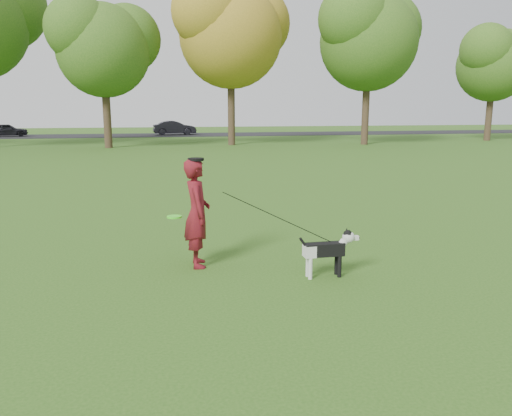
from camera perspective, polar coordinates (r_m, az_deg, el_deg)
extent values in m
plane|color=#285116|center=(7.81, -1.32, -7.03)|extent=(120.00, 120.00, 0.00)
cube|color=black|center=(47.38, -10.23, 8.21)|extent=(120.00, 7.00, 0.02)
imported|color=#590C21|center=(7.84, -6.75, -0.59)|extent=(0.42, 0.63, 1.71)
cube|color=black|center=(7.43, 7.78, -4.71)|extent=(0.59, 0.18, 0.19)
cube|color=silver|center=(7.37, 6.12, -4.91)|extent=(0.17, 0.19, 0.17)
cylinder|color=silver|center=(7.38, 6.24, -6.90)|extent=(0.06, 0.06, 0.32)
cylinder|color=silver|center=(7.50, 5.93, -6.60)|extent=(0.06, 0.06, 0.32)
cylinder|color=black|center=(7.53, 9.52, -6.62)|extent=(0.06, 0.06, 0.32)
cylinder|color=black|center=(7.64, 9.18, -6.34)|extent=(0.06, 0.06, 0.32)
cylinder|color=silver|center=(7.51, 9.72, -4.22)|extent=(0.20, 0.12, 0.21)
sphere|color=silver|center=(7.52, 10.52, -3.29)|extent=(0.18, 0.18, 0.18)
sphere|color=black|center=(7.51, 10.45, -3.02)|extent=(0.14, 0.14, 0.14)
cube|color=silver|center=(7.56, 11.20, -3.37)|extent=(0.12, 0.07, 0.06)
sphere|color=black|center=(7.59, 11.65, -3.34)|extent=(0.04, 0.04, 0.04)
cone|color=black|center=(7.45, 10.61, -2.71)|extent=(0.06, 0.06, 0.08)
cone|color=black|center=(7.54, 10.33, -2.53)|extent=(0.06, 0.06, 0.08)
cylinder|color=black|center=(7.33, 5.69, -4.35)|extent=(0.21, 0.04, 0.27)
cylinder|color=black|center=(7.49, 9.30, -4.18)|extent=(0.13, 0.13, 0.02)
imported|color=black|center=(48.90, -26.58, 7.98)|extent=(3.53, 1.99, 1.13)
imported|color=black|center=(47.38, -9.30, 9.03)|extent=(3.99, 1.66, 1.28)
cylinder|color=#43FC1F|center=(7.79, -9.31, -0.99)|extent=(0.23, 0.23, 0.02)
cylinder|color=black|center=(7.71, -6.90, 5.54)|extent=(0.25, 0.25, 0.04)
cylinder|color=#38281C|center=(32.90, -16.67, 10.26)|extent=(0.48, 0.48, 4.20)
sphere|color=#426B1E|center=(33.14, -17.12, 17.77)|extent=(5.60, 5.60, 5.60)
cylinder|color=#38281C|center=(34.21, -2.84, 11.44)|extent=(0.48, 0.48, 5.04)
sphere|color=#A58426|center=(34.62, -2.93, 20.09)|extent=(6.72, 6.72, 6.72)
cylinder|color=#38281C|center=(35.33, 12.42, 11.02)|extent=(0.48, 0.48, 4.83)
sphere|color=#426B1E|center=(35.68, 12.78, 19.05)|extent=(6.44, 6.44, 6.44)
cylinder|color=#38281C|center=(42.64, 25.08, 9.68)|extent=(0.48, 0.48, 3.99)
sphere|color=#426B1E|center=(42.79, 25.56, 15.19)|extent=(5.32, 5.32, 5.32)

